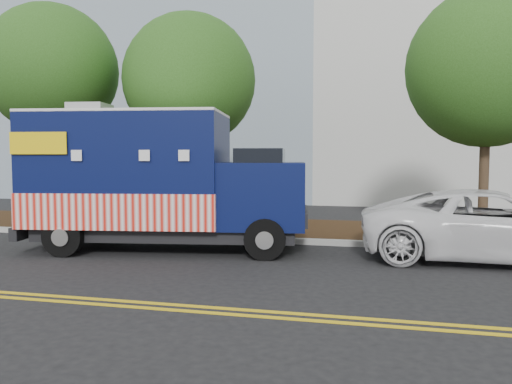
# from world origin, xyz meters

# --- Properties ---
(ground) EXTENTS (120.00, 120.00, 0.00)m
(ground) POSITION_xyz_m (0.00, 0.00, 0.00)
(ground) COLOR black
(ground) RESTS_ON ground
(curb) EXTENTS (120.00, 0.18, 0.15)m
(curb) POSITION_xyz_m (0.00, 1.40, 0.07)
(curb) COLOR #9E9E99
(curb) RESTS_ON ground
(mulch_strip) EXTENTS (120.00, 4.00, 0.15)m
(mulch_strip) POSITION_xyz_m (0.00, 3.50, 0.07)
(mulch_strip) COLOR black
(mulch_strip) RESTS_ON ground
(centerline_near) EXTENTS (120.00, 0.10, 0.01)m
(centerline_near) POSITION_xyz_m (0.00, -4.45, 0.01)
(centerline_near) COLOR gold
(centerline_near) RESTS_ON ground
(centerline_far) EXTENTS (120.00, 0.10, 0.01)m
(centerline_far) POSITION_xyz_m (0.00, -4.70, 0.01)
(centerline_far) COLOR gold
(centerline_far) RESTS_ON ground
(tree_a) EXTENTS (4.33, 4.33, 7.35)m
(tree_a) POSITION_xyz_m (-5.68, 3.31, 5.18)
(tree_a) COLOR #38281C
(tree_a) RESTS_ON ground
(tree_b) EXTENTS (4.21, 4.21, 6.85)m
(tree_b) POSITION_xyz_m (-0.95, 3.65, 4.73)
(tree_b) COLOR #38281C
(tree_b) RESTS_ON ground
(tree_c) EXTENTS (4.26, 4.26, 6.82)m
(tree_c) POSITION_xyz_m (7.75, 3.10, 4.67)
(tree_c) COLOR #38281C
(tree_c) RESTS_ON ground
(sign_post) EXTENTS (0.06, 0.06, 2.40)m
(sign_post) POSITION_xyz_m (-4.39, 1.81, 1.20)
(sign_post) COLOR #473828
(sign_post) RESTS_ON ground
(food_truck) EXTENTS (7.15, 3.52, 3.61)m
(food_truck) POSITION_xyz_m (-0.48, -0.09, 1.64)
(food_truck) COLOR black
(food_truck) RESTS_ON ground
(white_car) EXTENTS (5.73, 2.77, 1.57)m
(white_car) POSITION_xyz_m (7.40, 0.27, 0.79)
(white_car) COLOR silver
(white_car) RESTS_ON ground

